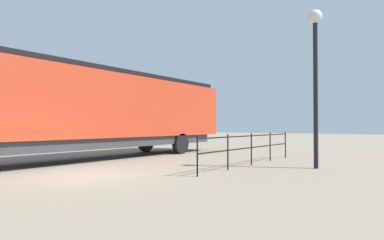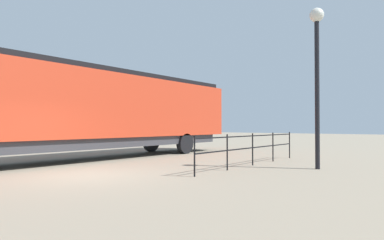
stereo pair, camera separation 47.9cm
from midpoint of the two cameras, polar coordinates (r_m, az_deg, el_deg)
name	(u,v)px [view 1 (the left image)]	position (r m, az deg, el deg)	size (l,w,h in m)	color
ground_plane	(86,176)	(10.80, -18.80, -9.02)	(120.00, 120.00, 0.00)	gray
locomotive	(81,108)	(15.51, -19.18, 1.92)	(2.88, 18.97, 4.07)	red
lamp_post	(315,57)	(12.93, 19.17, 10.01)	(0.50, 0.50, 5.68)	black
platform_fence	(251,145)	(13.20, 9.00, -4.14)	(0.05, 7.37, 1.23)	black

